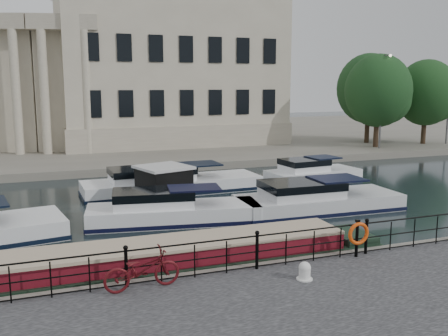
# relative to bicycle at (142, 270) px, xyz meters

# --- Properties ---
(ground_plane) EXTENTS (160.00, 160.00, 0.00)m
(ground_plane) POSITION_rel_bicycle_xyz_m (3.61, 2.54, -1.11)
(ground_plane) COLOR black
(ground_plane) RESTS_ON ground
(far_bank) EXTENTS (120.00, 42.00, 0.55)m
(far_bank) POSITION_rel_bicycle_xyz_m (3.61, 41.54, -0.84)
(far_bank) COLOR #6B665B
(far_bank) RESTS_ON ground_plane
(railing) EXTENTS (24.14, 0.14, 1.22)m
(railing) POSITION_rel_bicycle_xyz_m (3.61, 0.29, 0.09)
(railing) COLOR black
(railing) RESTS_ON near_quay
(civic_building) EXTENTS (53.55, 31.84, 16.85)m
(civic_building) POSITION_rel_bicycle_xyz_m (2.62, 37.25, 5.92)
(civic_building) COLOR #ADA38C
(civic_building) RESTS_ON far_bank
(lamp_posts) EXTENTS (8.24, 1.55, 8.07)m
(lamp_posts) POSITION_rel_bicycle_xyz_m (29.61, 23.24, 3.69)
(lamp_posts) COLOR #59595B
(lamp_posts) RESTS_ON far_bank
(bicycle) EXTENTS (2.20, 0.90, 1.13)m
(bicycle) POSITION_rel_bicycle_xyz_m (0.00, 0.00, 0.00)
(bicycle) COLOR #4E0D12
(bicycle) RESTS_ON near_quay
(mooring_bollard) EXTENTS (0.48, 0.48, 0.54)m
(mooring_bollard) POSITION_rel_bicycle_xyz_m (4.57, -0.97, -0.31)
(mooring_bollard) COLOR silver
(mooring_bollard) RESTS_ON near_quay
(life_ring_post) EXTENTS (0.77, 0.20, 1.26)m
(life_ring_post) POSITION_rel_bicycle_xyz_m (7.14, 0.08, 0.22)
(life_ring_post) COLOR black
(life_ring_post) RESTS_ON near_quay
(narrowboat) EXTENTS (15.79, 2.28, 1.58)m
(narrowboat) POSITION_rel_bicycle_xyz_m (0.88, 1.90, -0.75)
(narrowboat) COLOR black
(narrowboat) RESTS_ON ground_plane
(harbour_hut) EXTENTS (3.89, 3.53, 2.20)m
(harbour_hut) POSITION_rel_bicycle_xyz_m (3.30, 11.05, -0.16)
(harbour_hut) COLOR #6B665B
(harbour_hut) RESTS_ON ground_plane
(cabin_cruisers) EXTENTS (27.87, 10.33, 1.99)m
(cabin_cruisers) POSITION_rel_bicycle_xyz_m (3.86, 10.32, -0.75)
(cabin_cruisers) COLOR white
(cabin_cruisers) RESTS_ON ground_plane
(trees) EXTENTS (11.59, 9.03, 8.50)m
(trees) POSITION_rel_bicycle_xyz_m (28.24, 25.13, 4.23)
(trees) COLOR black
(trees) RESTS_ON far_bank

